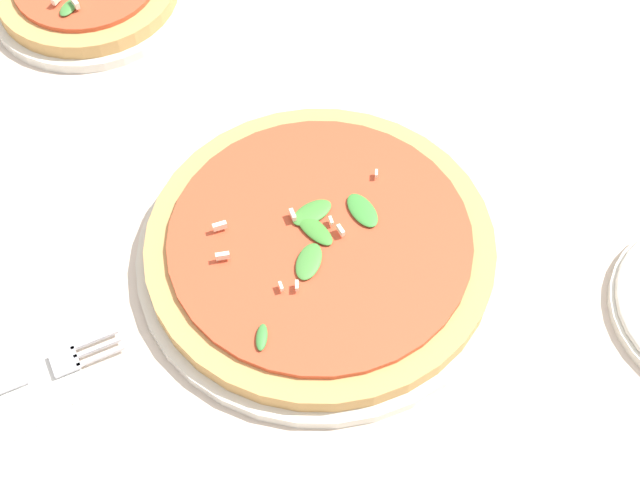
{
  "coord_description": "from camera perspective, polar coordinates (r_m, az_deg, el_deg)",
  "views": [
    {
      "loc": [
        -0.3,
        -0.34,
        0.72
      ],
      "look_at": [
        -0.02,
        0.02,
        0.03
      ],
      "focal_mm": 50.0,
      "sensor_mm": 36.0,
      "label": 1
    }
  ],
  "objects": [
    {
      "name": "pizza_arugula_main",
      "position": [
        0.84,
        -0.0,
        -0.5
      ],
      "size": [
        0.35,
        0.35,
        0.05
      ],
      "color": "silver",
      "rests_on": "ground_plane"
    },
    {
      "name": "wine_glass",
      "position": [
        0.64,
        8.81,
        -14.63
      ],
      "size": [
        0.09,
        0.09,
        0.16
      ],
      "color": "white",
      "rests_on": "ground_plane"
    },
    {
      "name": "ground_plane",
      "position": [
        0.85,
        1.55,
        -1.28
      ],
      "size": [
        6.0,
        6.0,
        0.0
      ],
      "primitive_type": "plane",
      "color": "beige"
    }
  ]
}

